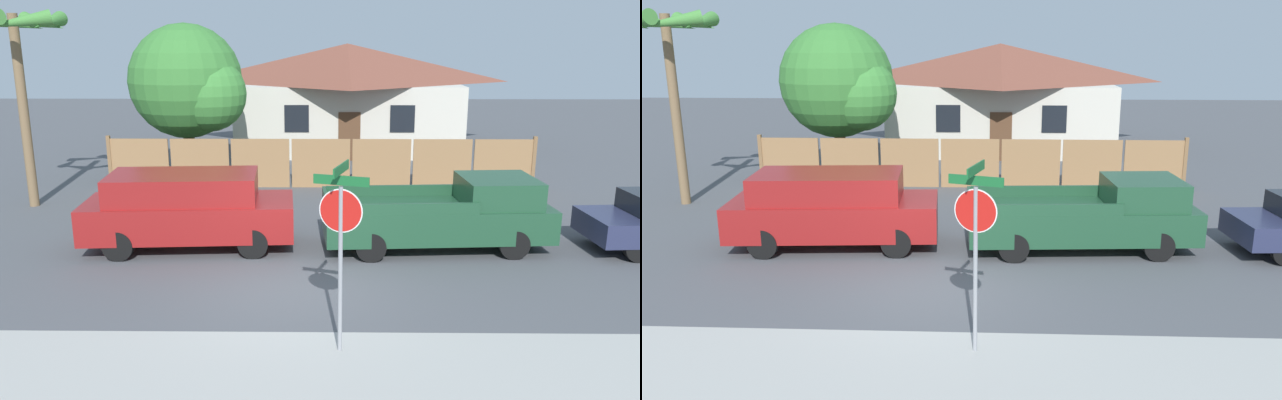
{
  "view_description": "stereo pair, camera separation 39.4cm",
  "coord_description": "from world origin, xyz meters",
  "views": [
    {
      "loc": [
        0.7,
        -11.85,
        4.96
      ],
      "look_at": [
        0.54,
        0.95,
        1.6
      ],
      "focal_mm": 35.0,
      "sensor_mm": 36.0,
      "label": 1
    },
    {
      "loc": [
        1.09,
        -11.84,
        4.96
      ],
      "look_at": [
        0.54,
        0.95,
        1.6
      ],
      "focal_mm": 35.0,
      "sensor_mm": 36.0,
      "label": 2
    }
  ],
  "objects": [
    {
      "name": "sidewalk_strip",
      "position": [
        0.0,
        -3.6,
        0.0
      ],
      "size": [
        36.0,
        3.2,
        0.01
      ],
      "color": "#A3A39E",
      "rests_on": "ground"
    },
    {
      "name": "ground_plane",
      "position": [
        0.0,
        0.0,
        0.0
      ],
      "size": [
        80.0,
        80.0,
        0.0
      ],
      "primitive_type": "plane",
      "color": "#4C4F54"
    },
    {
      "name": "house",
      "position": [
        1.58,
        16.99,
        2.42
      ],
      "size": [
        10.34,
        7.44,
        4.68
      ],
      "color": "beige",
      "rests_on": "ground"
    },
    {
      "name": "red_suv",
      "position": [
        -2.63,
        2.48,
        0.99
      ],
      "size": [
        5.06,
        2.23,
        1.84
      ],
      "rotation": [
        0.0,
        0.0,
        0.07
      ],
      "color": "maroon",
      "rests_on": "ground"
    },
    {
      "name": "oak_tree",
      "position": [
        -4.13,
        10.34,
        3.35
      ],
      "size": [
        4.21,
        4.01,
        5.45
      ],
      "color": "brown",
      "rests_on": "ground"
    },
    {
      "name": "palm_tree",
      "position": [
        -8.19,
        6.28,
        4.9
      ],
      "size": [
        2.8,
        3.01,
        5.7
      ],
      "color": "brown",
      "rests_on": "ground"
    },
    {
      "name": "wooden_fence",
      "position": [
        0.47,
        8.78,
        0.83
      ],
      "size": [
        14.41,
        0.12,
        1.76
      ],
      "color": "#997047",
      "rests_on": "ground"
    },
    {
      "name": "stop_sign",
      "position": [
        0.9,
        -2.62,
        2.09
      ],
      "size": [
        0.85,
        0.77,
        3.1
      ],
      "rotation": [
        0.0,
        0.0,
        -0.3
      ],
      "color": "gray",
      "rests_on": "ground"
    },
    {
      "name": "orange_pickup",
      "position": [
        3.53,
        2.5,
        0.84
      ],
      "size": [
        5.45,
        2.22,
        1.74
      ],
      "rotation": [
        0.0,
        0.0,
        0.07
      ],
      "color": "#1E472D",
      "rests_on": "ground"
    }
  ]
}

